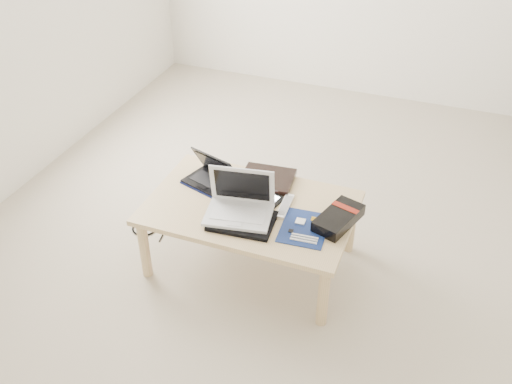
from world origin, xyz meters
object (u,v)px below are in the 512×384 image
at_px(white_laptop, 240,205).
at_px(gpu_box, 338,218).
at_px(coffee_table, 250,213).
at_px(netbook, 212,177).

distance_m(white_laptop, gpu_box, 0.51).
distance_m(coffee_table, gpu_box, 0.48).
height_order(coffee_table, netbook, netbook).
relative_size(netbook, gpu_box, 1.03).
distance_m(coffee_table, white_laptop, 0.16).
bearing_deg(netbook, gpu_box, -8.12).
bearing_deg(coffee_table, netbook, 155.33).
bearing_deg(gpu_box, white_laptop, -166.59).
xyz_separation_m(white_laptop, gpu_box, (0.49, 0.12, -0.04)).
relative_size(coffee_table, netbook, 3.29).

